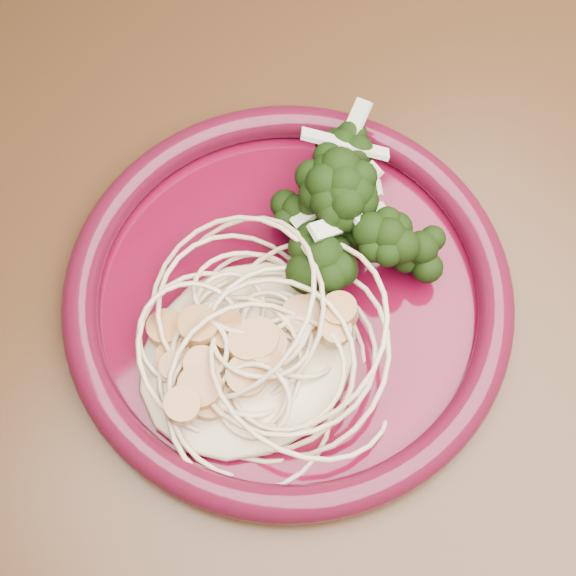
% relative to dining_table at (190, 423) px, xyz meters
% --- Properties ---
extents(dining_table, '(1.20, 0.80, 0.75)m').
position_rel_dining_table_xyz_m(dining_table, '(0.00, 0.00, 0.00)').
color(dining_table, '#472814').
rests_on(dining_table, ground).
extents(dinner_plate, '(0.37, 0.37, 0.02)m').
position_rel_dining_table_xyz_m(dinner_plate, '(0.09, -0.00, 0.11)').
color(dinner_plate, '#500519').
rests_on(dinner_plate, dining_table).
extents(spaghetti_pile, '(0.18, 0.17, 0.03)m').
position_rel_dining_table_xyz_m(spaghetti_pile, '(0.05, -0.02, 0.12)').
color(spaghetti_pile, beige).
rests_on(spaghetti_pile, dinner_plate).
extents(scallop_cluster, '(0.16, 0.16, 0.04)m').
position_rel_dining_table_xyz_m(scallop_cluster, '(0.05, -0.02, 0.16)').
color(scallop_cluster, tan).
rests_on(scallop_cluster, spaghetti_pile).
extents(broccoli_pile, '(0.14, 0.18, 0.05)m').
position_rel_dining_table_xyz_m(broccoli_pile, '(0.15, 0.02, 0.13)').
color(broccoli_pile, black).
rests_on(broccoli_pile, dinner_plate).
extents(onion_garnish, '(0.10, 0.11, 0.06)m').
position_rel_dining_table_xyz_m(onion_garnish, '(0.15, 0.02, 0.16)').
color(onion_garnish, beige).
rests_on(onion_garnish, broccoli_pile).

